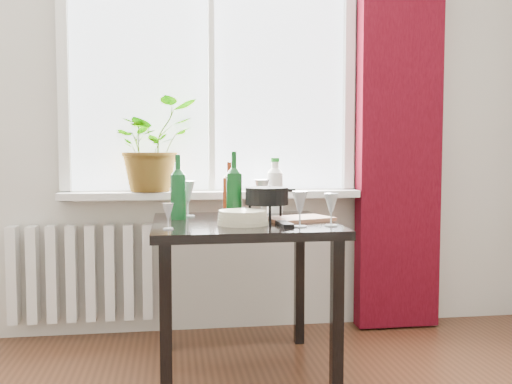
{
  "coord_description": "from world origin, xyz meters",
  "views": [
    {
      "loc": [
        -0.24,
        -1.15,
        1.07
      ],
      "look_at": [
        0.17,
        1.55,
        0.88
      ],
      "focal_mm": 40.0,
      "sensor_mm": 36.0,
      "label": 1
    }
  ],
  "objects": [
    {
      "name": "wineglass_back_center",
      "position": [
        0.24,
        1.84,
        0.84
      ],
      "size": [
        0.1,
        0.1,
        0.19
      ],
      "primitive_type": null,
      "rotation": [
        0.0,
        0.0,
        0.24
      ],
      "color": "silver",
      "rests_on": "table"
    },
    {
      "name": "windowsill",
      "position": [
        0.0,
        2.15,
        0.82
      ],
      "size": [
        1.72,
        0.2,
        0.04
      ],
      "color": "silver",
      "rests_on": "ground"
    },
    {
      "name": "potted_plant",
      "position": [
        -0.34,
        2.16,
        1.11
      ],
      "size": [
        0.63,
        0.61,
        0.53
      ],
      "primitive_type": "imported",
      "rotation": [
        0.0,
        0.0,
        0.61
      ],
      "color": "#348022",
      "rests_on": "windowsill"
    },
    {
      "name": "wineglass_front_left",
      "position": [
        -0.25,
        1.3,
        0.8
      ],
      "size": [
        0.06,
        0.06,
        0.11
      ],
      "primitive_type": null,
      "rotation": [
        0.0,
        0.0,
        0.21
      ],
      "color": "silver",
      "rests_on": "table"
    },
    {
      "name": "wineglass_back_left",
      "position": [
        -0.15,
        1.78,
        0.83
      ],
      "size": [
        0.1,
        0.1,
        0.19
      ],
      "primitive_type": null,
      "rotation": [
        0.0,
        0.0,
        -0.25
      ],
      "color": "#B1B8BF",
      "rests_on": "table"
    },
    {
      "name": "plate_stack",
      "position": [
        0.09,
        1.41,
        0.77
      ],
      "size": [
        0.31,
        0.31,
        0.06
      ],
      "primitive_type": "cylinder",
      "rotation": [
        0.0,
        0.0,
        -0.41
      ],
      "color": "beige",
      "rests_on": "table"
    },
    {
      "name": "tv_remote",
      "position": [
        0.26,
        1.34,
        0.75
      ],
      "size": [
        0.06,
        0.16,
        0.02
      ],
      "primitive_type": "cube",
      "rotation": [
        0.0,
        0.0,
        0.05
      ],
      "color": "black",
      "rests_on": "table"
    },
    {
      "name": "table",
      "position": [
        0.1,
        1.55,
        0.65
      ],
      "size": [
        0.85,
        0.85,
        0.74
      ],
      "color": "black",
      "rests_on": "ground"
    },
    {
      "name": "wineglass_front_right",
      "position": [
        0.32,
        1.29,
        0.82
      ],
      "size": [
        0.09,
        0.09,
        0.16
      ],
      "primitive_type": null,
      "rotation": [
        0.0,
        0.0,
        0.36
      ],
      "color": "#B4BAC1",
      "rests_on": "table"
    },
    {
      "name": "fondue_pot",
      "position": [
        0.22,
        1.55,
        0.82
      ],
      "size": [
        0.29,
        0.27,
        0.16
      ],
      "primitive_type": null,
      "rotation": [
        0.0,
        0.0,
        0.32
      ],
      "color": "black",
      "rests_on": "table"
    },
    {
      "name": "curtain",
      "position": [
        1.12,
        2.12,
        1.3
      ],
      "size": [
        0.5,
        0.12,
        2.56
      ],
      "color": "#3A050E",
      "rests_on": "ground"
    },
    {
      "name": "window",
      "position": [
        0.0,
        2.22,
        1.6
      ],
      "size": [
        1.72,
        0.08,
        1.62
      ],
      "color": "white",
      "rests_on": "ground"
    },
    {
      "name": "radiator",
      "position": [
        -0.75,
        2.18,
        0.38
      ],
      "size": [
        0.8,
        0.1,
        0.55
      ],
      "color": "silver",
      "rests_on": "ground"
    },
    {
      "name": "wine_bottle_left",
      "position": [
        -0.2,
        1.67,
        0.9
      ],
      "size": [
        0.08,
        0.08,
        0.32
      ],
      "primitive_type": null,
      "rotation": [
        0.0,
        0.0,
        -0.05
      ],
      "color": "#0D461C",
      "rests_on": "table"
    },
    {
      "name": "cleaning_bottle",
      "position": [
        0.32,
        1.9,
        0.89
      ],
      "size": [
        0.11,
        0.11,
        0.31
      ],
      "primitive_type": null,
      "rotation": [
        0.0,
        0.0,
        0.27
      ],
      "color": "white",
      "rests_on": "table"
    },
    {
      "name": "wineglass_far_right",
      "position": [
        0.47,
        1.3,
        0.82
      ],
      "size": [
        0.07,
        0.07,
        0.15
      ],
      "primitive_type": null,
      "rotation": [
        0.0,
        0.0,
        -0.12
      ],
      "color": "silver",
      "rests_on": "table"
    },
    {
      "name": "bottle_amber",
      "position": [
        0.07,
        1.82,
        0.88
      ],
      "size": [
        0.07,
        0.07,
        0.29
      ],
      "primitive_type": null,
      "rotation": [
        0.0,
        0.0,
        -0.06
      ],
      "color": "maroon",
      "rests_on": "table"
    },
    {
      "name": "cutting_board",
      "position": [
        0.37,
        1.53,
        0.75
      ],
      "size": [
        0.36,
        0.29,
        0.02
      ],
      "primitive_type": "cube",
      "rotation": [
        0.0,
        0.0,
        0.33
      ],
      "color": "#986145",
      "rests_on": "table"
    },
    {
      "name": "wine_bottle_right",
      "position": [
        0.07,
        1.65,
        0.91
      ],
      "size": [
        0.1,
        0.1,
        0.34
      ],
      "primitive_type": null,
      "rotation": [
        0.0,
        0.0,
        0.4
      ],
      "color": "#0C3F15",
      "rests_on": "table"
    }
  ]
}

